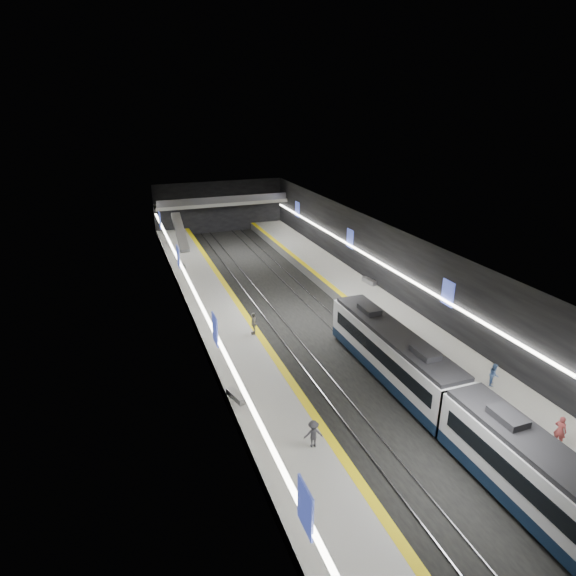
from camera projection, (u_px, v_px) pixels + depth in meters
name	position (u px, v px, depth m)	size (l,w,h in m)	color
ground	(302.00, 321.00, 45.86)	(70.00, 70.00, 0.00)	black
ceiling	(303.00, 240.00, 42.93)	(20.00, 70.00, 0.04)	beige
wall_left	(195.00, 296.00, 41.18)	(0.04, 70.00, 8.00)	black
wall_right	(397.00, 269.00, 47.60)	(0.04, 70.00, 8.00)	black
wall_back	(220.00, 207.00, 74.95)	(20.00, 0.04, 8.00)	black
platform_left	(225.00, 328.00, 43.27)	(5.00, 70.00, 1.00)	slate
tile_surface_left	(225.00, 323.00, 43.08)	(5.00, 70.00, 0.02)	#9B9B96
tactile_strip_left	(249.00, 319.00, 43.79)	(0.60, 70.00, 0.02)	yellow
platform_right	(372.00, 305.00, 48.08)	(5.00, 70.00, 1.00)	slate
tile_surface_right	(372.00, 300.00, 47.90)	(5.00, 70.00, 0.02)	#9B9B96
tactile_strip_right	(353.00, 303.00, 47.19)	(0.60, 70.00, 0.02)	yellow
rails	(302.00, 320.00, 45.84)	(6.52, 70.00, 0.12)	gray
train	(458.00, 409.00, 29.17)	(2.69, 29.84, 3.60)	#0E1E36
ad_posters	(299.00, 273.00, 45.08)	(19.94, 53.50, 2.20)	#4354CA
cove_light_left	(197.00, 297.00, 41.32)	(0.25, 68.60, 0.12)	white
cove_light_right	(395.00, 271.00, 47.61)	(0.25, 68.60, 0.12)	white
mezzanine_bridge	(222.00, 203.00, 72.76)	(20.00, 3.00, 1.50)	gray
escalator	(180.00, 232.00, 65.09)	(1.20, 8.00, 0.60)	#99999E
bench_left_near	(236.00, 396.00, 32.08)	(0.50, 1.81, 0.44)	#99999E
bench_left_far	(182.00, 265.00, 57.48)	(0.47, 1.69, 0.41)	#99999E
bench_right_far	(369.00, 281.00, 52.20)	(0.55, 1.97, 0.48)	#99999E
passenger_right_a	(560.00, 431.00, 27.65)	(0.68, 0.45, 1.87)	#AD4041
passenger_right_b	(494.00, 375.00, 33.49)	(0.79, 0.62, 1.63)	#5375B5
passenger_left_a	(254.00, 324.00, 40.75)	(1.13, 0.47, 1.93)	#B9B3A9
passenger_left_b	(313.00, 434.00, 27.49)	(1.10, 0.63, 1.71)	#3B3A41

